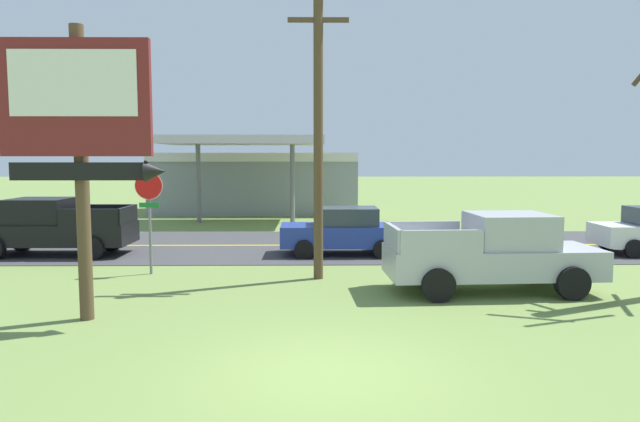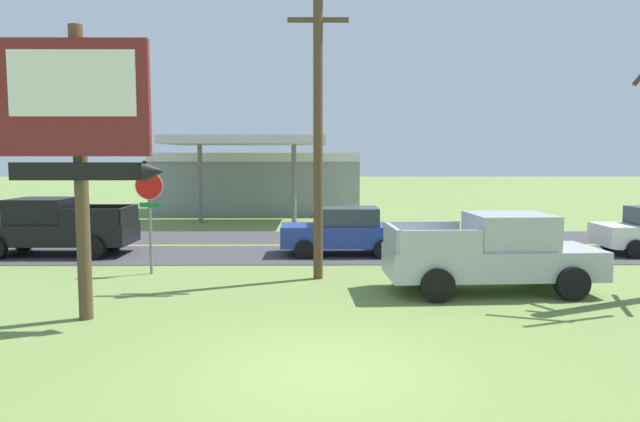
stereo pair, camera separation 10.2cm
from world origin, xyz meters
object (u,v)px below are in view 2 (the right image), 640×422
at_px(gas_station, 258,180).
at_px(car_blue_near_lane, 344,231).
at_px(utility_pole, 318,117).
at_px(stop_sign, 149,204).
at_px(motel_sign, 79,125).
at_px(pickup_silver_parked_on_lawn, 493,253).
at_px(pickup_black_on_road, 54,227).

bearing_deg(gas_station, car_blue_near_lane, -73.80).
distance_m(utility_pole, car_blue_near_lane, 5.39).
relative_size(stop_sign, car_blue_near_lane, 0.70).
xyz_separation_m(motel_sign, stop_sign, (-0.04, 4.79, -1.99)).
relative_size(gas_station, pickup_silver_parked_on_lawn, 2.27).
xyz_separation_m(utility_pole, gas_station, (-3.60, 19.37, -2.49)).
bearing_deg(utility_pole, car_blue_near_lane, 77.10).
bearing_deg(motel_sign, pickup_black_on_road, 118.05).
distance_m(utility_pole, gas_station, 19.86).
relative_size(motel_sign, pickup_black_on_road, 1.15).
bearing_deg(stop_sign, gas_station, 86.23).
relative_size(motel_sign, pickup_silver_parked_on_lawn, 1.13).
relative_size(motel_sign, car_blue_near_lane, 1.43).
bearing_deg(pickup_black_on_road, motel_sign, -61.95).
height_order(utility_pole, pickup_silver_parked_on_lawn, utility_pole).
xyz_separation_m(utility_pole, car_blue_near_lane, (0.90, 3.91, -3.61)).
bearing_deg(pickup_silver_parked_on_lawn, stop_sign, 166.31).
bearing_deg(pickup_silver_parked_on_lawn, gas_station, 110.86).
height_order(motel_sign, stop_sign, motel_sign).
distance_m(motel_sign, pickup_silver_parked_on_lawn, 10.00).
xyz_separation_m(motel_sign, car_blue_near_lane, (5.69, 8.02, -3.18)).
distance_m(pickup_silver_parked_on_lawn, car_blue_near_lane, 6.50).
height_order(utility_pole, pickup_black_on_road, utility_pole).
bearing_deg(pickup_silver_parked_on_lawn, pickup_black_on_road, 157.84).
height_order(motel_sign, pickup_black_on_road, motel_sign).
relative_size(gas_station, car_blue_near_lane, 2.86).
bearing_deg(stop_sign, pickup_black_on_road, 142.66).
relative_size(motel_sign, gas_station, 0.50).
bearing_deg(pickup_black_on_road, car_blue_near_lane, 0.00).
relative_size(utility_pole, car_blue_near_lane, 1.98).
relative_size(pickup_black_on_road, car_blue_near_lane, 1.24).
bearing_deg(stop_sign, utility_pole, -7.95).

